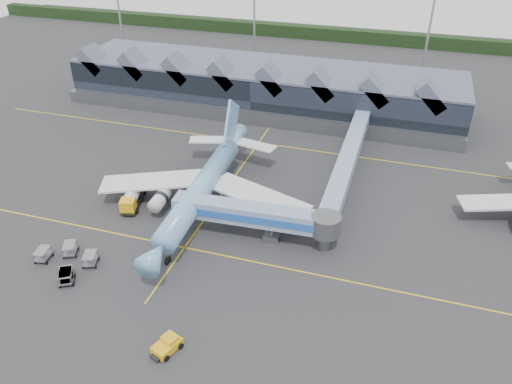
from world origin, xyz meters
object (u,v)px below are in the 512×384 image
(jet_bridge, at_px, (265,217))
(pushback_tug, at_px, (167,345))
(main_airliner, at_px, (204,185))
(fuel_truck, at_px, (133,194))

(jet_bridge, bearing_deg, pushback_tug, -104.27)
(main_airliner, relative_size, pushback_tug, 10.03)
(jet_bridge, xyz_separation_m, pushback_tug, (-4.50, -23.21, -3.18))
(jet_bridge, height_order, fuel_truck, jet_bridge)
(main_airliner, height_order, pushback_tug, main_airliner)
(main_airliner, xyz_separation_m, jet_bridge, (11.93, -5.72, 0.04))
(main_airliner, bearing_deg, fuel_truck, -169.05)
(pushback_tug, bearing_deg, fuel_truck, 145.89)
(fuel_truck, bearing_deg, main_airliner, -2.17)
(pushback_tug, bearing_deg, main_airliner, 124.40)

